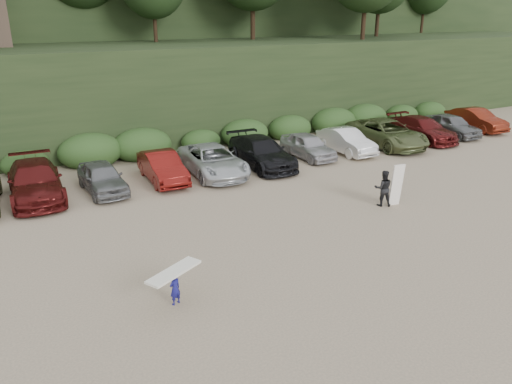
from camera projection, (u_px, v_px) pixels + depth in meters
ground at (324, 245)px, 18.21m from camera, size 120.00×120.00×0.00m
parked_cars at (248, 154)px, 26.98m from camera, size 39.76×6.31×1.64m
child_surfer at (175, 281)px, 14.28m from camera, size 1.85×1.30×1.09m
adult_surfer at (384, 188)px, 21.63m from camera, size 1.26×0.91×1.89m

